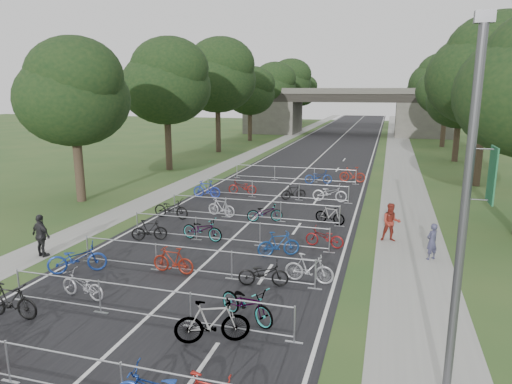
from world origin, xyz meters
TOP-DOWN VIEW (x-y plane):
  - road at (0.00, 50.00)m, footprint 11.00×140.00m
  - sidewalk_right at (8.00, 50.00)m, footprint 3.00×140.00m
  - sidewalk_left at (-7.50, 50.00)m, footprint 2.00×140.00m
  - lane_markings at (0.00, 50.00)m, footprint 0.12×140.00m
  - overpass_bridge at (0.00, 65.00)m, footprint 31.00×8.00m
  - lamppost at (8.33, 2.00)m, footprint 0.61×0.65m
  - tree_left_0 at (-11.39, 15.93)m, footprint 6.72×6.72m
  - tree_left_1 at (-11.39, 27.93)m, footprint 7.56×7.56m
  - tree_right_1 at (13.11, 27.93)m, footprint 8.18×8.18m
  - tree_left_2 at (-11.39, 39.93)m, footprint 8.40×8.40m
  - tree_right_2 at (13.11, 39.93)m, footprint 6.16×6.16m
  - tree_left_3 at (-11.39, 51.93)m, footprint 6.72×6.72m
  - tree_right_3 at (13.11, 51.93)m, footprint 7.17×7.17m
  - tree_left_4 at (-11.39, 63.93)m, footprint 7.56×7.56m
  - tree_right_4 at (13.11, 63.93)m, footprint 8.18×8.18m
  - tree_left_5 at (-11.39, 75.93)m, footprint 8.40×8.40m
  - tree_right_5 at (13.11, 75.93)m, footprint 6.16×6.16m
  - tree_left_6 at (-11.39, 87.93)m, footprint 6.72×6.72m
  - tree_right_6 at (13.11, 87.93)m, footprint 7.17×7.17m
  - barrier_row_0 at (0.00, 0.00)m, footprint 9.70×0.08m
  - barrier_row_1 at (0.00, 3.60)m, footprint 9.70×0.08m
  - barrier_row_2 at (0.00, 7.20)m, footprint 9.70×0.08m
  - barrier_row_3 at (0.00, 11.00)m, footprint 9.70×0.08m
  - barrier_row_4 at (0.00, 15.00)m, footprint 9.70×0.08m
  - barrier_row_5 at (0.00, 20.00)m, footprint 9.70×0.08m
  - barrier_row_6 at (0.00, 26.00)m, footprint 9.70×0.08m
  - bike_4 at (-3.93, 2.56)m, footprint 1.88×0.58m
  - bike_5 at (-2.72, 4.32)m, footprint 1.84×0.87m
  - bike_6 at (2.45, 2.98)m, footprint 2.14×1.33m
  - bike_7 at (2.99, 4.43)m, footprint 2.21×1.62m
  - bike_8 at (-4.30, 6.16)m, footprint 2.22×1.78m
  - bike_9 at (-0.78, 7.11)m, footprint 1.73×0.57m
  - bike_10 at (2.80, 6.95)m, footprint 1.88×1.01m
  - bike_11 at (4.30, 7.69)m, footprint 1.83×0.60m
  - bike_12 at (-3.58, 10.32)m, footprint 1.68×1.05m
  - bike_13 at (-1.23, 11.01)m, footprint 2.09×0.93m
  - bike_14 at (2.63, 9.97)m, footprint 1.83×1.28m
  - bike_15 at (4.30, 11.65)m, footprint 1.77×0.79m
  - bike_16 at (-4.30, 13.98)m, footprint 2.13×0.92m
  - bike_17 at (-1.84, 15.11)m, footprint 1.77×0.84m
  - bike_18 at (0.73, 14.78)m, footprint 1.99×1.29m
  - bike_19 at (4.08, 15.28)m, footprint 1.70×0.94m
  - bike_20 at (-4.30, 19.02)m, footprint 1.86×0.53m
  - bike_21 at (-2.38, 20.54)m, footprint 1.95×0.87m
  - bike_22 at (1.18, 20.03)m, footprint 1.64×1.17m
  - bike_23 at (3.44, 20.14)m, footprint 2.14×0.77m
  - bike_26 at (1.93, 25.41)m, footprint 2.15×1.32m
  - bike_27 at (4.28, 26.76)m, footprint 1.96×0.63m
  - pedestrian_a at (8.70, 11.38)m, footprint 0.66×0.65m
  - pedestrian_b at (7.09, 13.32)m, footprint 0.95×0.79m
  - pedestrian_c at (-6.80, 7.20)m, footprint 1.14×0.70m

SIDE VIEW (x-z plane):
  - lane_markings at x=0.00m, z-range 0.00..0.00m
  - road at x=0.00m, z-range 0.00..0.01m
  - sidewalk_right at x=8.00m, z-range 0.00..0.01m
  - sidewalk_left at x=-7.50m, z-range 0.00..0.01m
  - bike_15 at x=4.30m, z-range 0.00..0.90m
  - bike_5 at x=-2.72m, z-range 0.00..0.93m
  - bike_10 at x=2.80m, z-range 0.00..0.94m
  - bike_22 at x=1.18m, z-range 0.00..0.97m
  - bike_12 at x=-3.58m, z-range 0.00..0.98m
  - bike_19 at x=4.08m, z-range 0.00..0.99m
  - bike_18 at x=0.73m, z-range 0.00..0.99m
  - bike_21 at x=-2.38m, z-range 0.00..0.99m
  - bike_9 at x=-0.78m, z-range 0.00..1.02m
  - bike_17 at x=-1.84m, z-range 0.00..1.02m
  - bike_13 at x=-1.23m, z-range 0.00..1.06m
  - bike_26 at x=1.93m, z-range 0.00..1.07m
  - bike_14 at x=2.63m, z-range 0.00..1.08m
  - bike_11 at x=4.30m, z-range 0.00..1.08m
  - bike_16 at x=-4.30m, z-range 0.00..1.09m
  - barrier_row_0 at x=0.00m, z-range 0.00..1.10m
  - barrier_row_1 at x=0.00m, z-range 0.00..1.10m
  - barrier_row_2 at x=0.00m, z-range 0.00..1.10m
  - barrier_row_3 at x=0.00m, z-range 0.00..1.10m
  - barrier_row_4 at x=0.00m, z-range 0.00..1.10m
  - barrier_row_5 at x=0.00m, z-range 0.00..1.10m
  - barrier_row_6 at x=0.00m, z-range 0.00..1.10m
  - bike_7 at x=2.99m, z-range 0.00..1.11m
  - bike_20 at x=-4.30m, z-range 0.00..1.12m
  - bike_23 at x=3.44m, z-range 0.00..1.12m
  - bike_4 at x=-3.93m, z-range 0.00..1.12m
  - bike_8 at x=-4.30m, z-range 0.00..1.13m
  - bike_27 at x=4.28m, z-range 0.00..1.16m
  - bike_6 at x=2.45m, z-range 0.00..1.25m
  - pedestrian_a at x=8.70m, z-range 0.00..1.53m
  - pedestrian_b at x=7.09m, z-range 0.00..1.77m
  - pedestrian_c at x=-6.80m, z-range 0.00..1.81m
  - overpass_bridge at x=0.00m, z-range 0.01..7.06m
  - lamppost at x=8.33m, z-range 0.18..8.39m
  - tree_right_2 at x=13.11m, z-range 1.25..10.64m
  - tree_right_5 at x=13.11m, z-range 1.25..10.64m
  - tree_left_0 at x=-11.39m, z-range 1.36..11.61m
  - tree_left_3 at x=-11.39m, z-range 1.36..11.61m
  - tree_left_6 at x=-11.39m, z-range 1.36..11.61m
  - tree_right_3 at x=13.11m, z-range 1.46..12.39m
  - tree_right_6 at x=13.11m, z-range 1.46..12.39m
  - tree_left_1 at x=-11.39m, z-range 1.54..13.07m
  - tree_left_4 at x=-11.39m, z-range 1.54..13.07m
  - tree_right_1 at x=13.11m, z-range 1.67..14.13m
  - tree_right_4 at x=13.11m, z-range 1.67..14.13m
  - tree_left_2 at x=-11.39m, z-range 1.71..14.52m
  - tree_left_5 at x=-11.39m, z-range 1.71..14.52m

